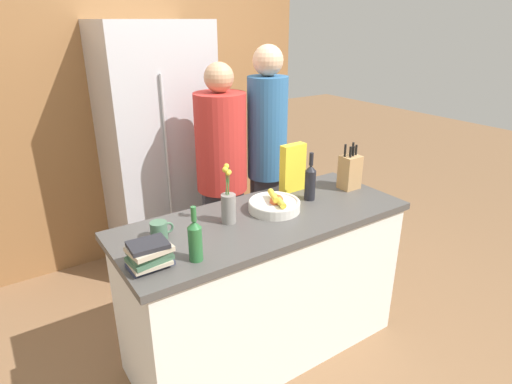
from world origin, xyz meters
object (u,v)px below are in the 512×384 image
(refrigerator, at_px, (159,151))
(bottle_oil, at_px, (195,239))
(fruit_bowl, at_px, (275,204))
(book_stack, at_px, (149,255))
(cereal_box, at_px, (293,168))
(coffee_mug, at_px, (159,230))
(bottle_vinegar, at_px, (310,181))
(person_in_blue, at_px, (267,154))
(person_at_sink, at_px, (222,171))
(knife_block, at_px, (350,172))
(flower_vase, at_px, (228,205))

(refrigerator, distance_m, bottle_oil, 1.61)
(fruit_bowl, xyz_separation_m, book_stack, (-0.81, -0.18, 0.02))
(refrigerator, distance_m, cereal_box, 1.21)
(coffee_mug, xyz_separation_m, bottle_vinegar, (0.94, -0.04, 0.07))
(fruit_bowl, xyz_separation_m, person_in_blue, (0.38, 0.61, 0.08))
(fruit_bowl, relative_size, person_at_sink, 0.18)
(person_in_blue, bearing_deg, fruit_bowl, -100.96)
(person_in_blue, bearing_deg, bottle_oil, -118.67)
(bottle_vinegar, distance_m, person_at_sink, 0.71)
(refrigerator, bearing_deg, book_stack, -113.47)
(book_stack, height_order, person_in_blue, person_in_blue)
(bottle_vinegar, bearing_deg, knife_block, 0.08)
(refrigerator, bearing_deg, cereal_box, -68.65)
(flower_vase, xyz_separation_m, bottle_oil, (-0.32, -0.25, 0.00))
(bottle_vinegar, relative_size, person_in_blue, 0.17)
(flower_vase, distance_m, coffee_mug, 0.38)
(refrigerator, xyz_separation_m, bottle_oil, (-0.45, -1.54, 0.05))
(person_at_sink, bearing_deg, coffee_mug, -119.14)
(knife_block, xyz_separation_m, cereal_box, (-0.33, 0.17, 0.04))
(knife_block, height_order, bottle_oil, knife_block)
(flower_vase, distance_m, book_stack, 0.55)
(coffee_mug, xyz_separation_m, person_in_blue, (1.05, 0.56, 0.07))
(flower_vase, bearing_deg, cereal_box, 16.73)
(refrigerator, xyz_separation_m, flower_vase, (-0.13, -1.29, 0.04))
(person_in_blue, bearing_deg, flower_vase, -117.61)
(knife_block, bearing_deg, bottle_vinegar, -179.92)
(flower_vase, height_order, bottle_vinegar, flower_vase)
(coffee_mug, distance_m, person_at_sink, 0.95)
(bottle_vinegar, xyz_separation_m, person_in_blue, (0.11, 0.59, 0.00))
(refrigerator, xyz_separation_m, fruit_bowl, (0.16, -1.31, -0.02))
(coffee_mug, bearing_deg, knife_block, -1.75)
(fruit_bowl, height_order, person_in_blue, person_in_blue)
(knife_block, bearing_deg, cereal_box, 152.31)
(book_stack, bearing_deg, knife_block, 7.63)
(cereal_box, relative_size, bottle_oil, 1.15)
(person_at_sink, bearing_deg, refrigerator, 127.71)
(refrigerator, xyz_separation_m, coffee_mug, (-0.51, -1.26, -0.01))
(fruit_bowl, bearing_deg, cereal_box, 33.98)
(person_in_blue, bearing_deg, cereal_box, -82.78)
(fruit_bowl, bearing_deg, refrigerator, 97.13)
(person_at_sink, bearing_deg, person_in_blue, 7.83)
(person_at_sink, height_order, person_in_blue, person_in_blue)
(flower_vase, bearing_deg, coffee_mug, 174.26)
(fruit_bowl, xyz_separation_m, knife_block, (0.60, 0.01, 0.07))
(bottle_vinegar, bearing_deg, cereal_box, 88.81)
(coffee_mug, height_order, bottle_oil, bottle_oil)
(knife_block, xyz_separation_m, coffee_mug, (-1.27, 0.04, -0.07))
(person_in_blue, bearing_deg, refrigerator, 148.68)
(book_stack, height_order, person_at_sink, person_at_sink)
(knife_block, bearing_deg, bottle_oil, -168.44)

